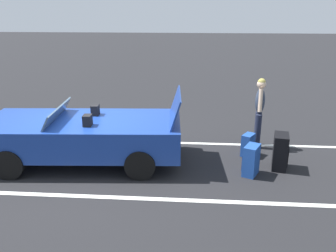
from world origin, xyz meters
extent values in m
plane|color=black|center=(0.00, 0.00, 0.00)|extent=(80.00, 80.00, 0.00)
cube|color=silver|center=(0.00, -1.22, 0.00)|extent=(18.00, 0.12, 0.01)
cube|color=silver|center=(0.00, 1.48, 0.00)|extent=(18.00, 0.12, 0.01)
cube|color=navy|center=(0.00, 0.00, 0.62)|extent=(4.21, 2.02, 0.64)
cube|color=navy|center=(1.43, 0.09, 0.51)|extent=(1.42, 1.75, 0.38)
cube|color=slate|center=(0.51, 0.03, 1.09)|extent=(0.28, 1.56, 0.31)
cube|color=black|center=(-0.23, 0.36, 1.05)|extent=(0.17, 0.23, 0.22)
cube|color=black|center=(-0.18, -0.38, 1.05)|extent=(0.17, 0.23, 0.22)
cube|color=navy|center=(-1.94, -0.13, 1.22)|extent=(0.32, 1.51, 0.62)
cylinder|color=black|center=(1.22, 0.89, 0.30)|extent=(0.61, 0.26, 0.60)
cylinder|color=black|center=(1.32, -0.73, 0.30)|extent=(0.61, 0.26, 0.60)
cylinder|color=black|center=(-1.32, 0.73, 0.30)|extent=(0.61, 0.26, 0.60)
cylinder|color=black|center=(-1.22, -0.89, 0.30)|extent=(0.61, 0.26, 0.60)
cube|color=black|center=(-4.12, 0.04, 0.37)|extent=(0.37, 0.53, 0.74)
cube|color=black|center=(-4.27, 0.07, 0.31)|extent=(0.10, 0.38, 0.41)
sphere|color=black|center=(-4.05, -0.14, 0.02)|extent=(0.04, 0.04, 0.04)
sphere|color=black|center=(-3.99, 0.19, 0.02)|extent=(0.04, 0.04, 0.04)
cube|color=#1E479E|center=(-3.49, 0.39, 0.31)|extent=(0.39, 0.46, 0.62)
cube|color=navy|center=(-3.37, 0.33, 0.26)|extent=(0.16, 0.30, 0.34)
sphere|color=black|center=(-3.51, 0.55, 0.02)|extent=(0.04, 0.04, 0.04)
sphere|color=black|center=(-3.63, 0.30, 0.02)|extent=(0.04, 0.04, 0.04)
cube|color=#1E479E|center=(-3.56, -0.59, 0.25)|extent=(0.35, 0.39, 0.50)
cube|color=navy|center=(-3.66, -0.53, 0.21)|extent=(0.16, 0.24, 0.28)
sphere|color=black|center=(-3.56, -0.73, 0.02)|extent=(0.04, 0.04, 0.04)
sphere|color=black|center=(-3.44, -0.53, 0.02)|extent=(0.04, 0.04, 0.04)
cylinder|color=#1E2338|center=(-3.84, -1.07, 0.41)|extent=(0.17, 0.17, 0.82)
cylinder|color=#1E2338|center=(-3.87, -1.27, 0.41)|extent=(0.17, 0.17, 0.82)
ellipsoid|color=#2D384C|center=(-3.86, -1.17, 1.12)|extent=(0.27, 0.35, 0.60)
sphere|color=beige|center=(-3.86, -1.17, 1.51)|extent=(0.21, 0.21, 0.21)
sphere|color=tan|center=(-3.86, -1.17, 1.56)|extent=(0.18, 0.18, 0.18)
cylinder|color=beige|center=(-3.83, -0.96, 1.19)|extent=(0.12, 0.20, 0.53)
cylinder|color=beige|center=(-3.89, -1.37, 1.19)|extent=(0.12, 0.20, 0.53)
camera|label=1|loc=(-2.33, 6.82, 3.18)|focal=37.43mm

